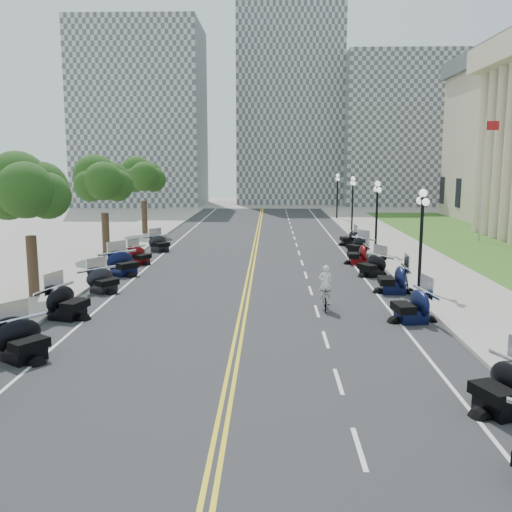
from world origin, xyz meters
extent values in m
plane|color=gray|center=(0.00, 0.00, 0.00)|extent=(160.00, 160.00, 0.00)
cube|color=#333335|center=(0.00, 10.00, 0.00)|extent=(16.00, 90.00, 0.01)
cube|color=yellow|center=(-0.12, 10.00, 0.01)|extent=(0.12, 90.00, 0.00)
cube|color=yellow|center=(0.12, 10.00, 0.01)|extent=(0.12, 90.00, 0.00)
cube|color=white|center=(6.40, 10.00, 0.01)|extent=(0.12, 90.00, 0.00)
cube|color=white|center=(-6.40, 10.00, 0.01)|extent=(0.12, 90.00, 0.00)
cube|color=white|center=(3.20, -12.00, 0.01)|extent=(0.12, 2.00, 0.00)
cube|color=white|center=(3.20, -8.00, 0.01)|extent=(0.12, 2.00, 0.00)
cube|color=white|center=(3.20, -4.00, 0.01)|extent=(0.12, 2.00, 0.00)
cube|color=white|center=(3.20, 0.00, 0.01)|extent=(0.12, 2.00, 0.00)
cube|color=white|center=(3.20, 4.00, 0.01)|extent=(0.12, 2.00, 0.00)
cube|color=white|center=(3.20, 8.00, 0.01)|extent=(0.12, 2.00, 0.00)
cube|color=white|center=(3.20, 12.00, 0.01)|extent=(0.12, 2.00, 0.00)
cube|color=white|center=(3.20, 16.00, 0.01)|extent=(0.12, 2.00, 0.00)
cube|color=white|center=(3.20, 20.00, 0.01)|extent=(0.12, 2.00, 0.00)
cube|color=white|center=(3.20, 24.00, 0.01)|extent=(0.12, 2.00, 0.00)
cube|color=white|center=(3.20, 28.00, 0.01)|extent=(0.12, 2.00, 0.00)
cube|color=white|center=(3.20, 32.00, 0.01)|extent=(0.12, 2.00, 0.00)
cube|color=white|center=(3.20, 36.00, 0.01)|extent=(0.12, 2.00, 0.00)
cube|color=white|center=(3.20, 40.00, 0.01)|extent=(0.12, 2.00, 0.00)
cube|color=white|center=(3.20, 44.00, 0.01)|extent=(0.12, 2.00, 0.00)
cube|color=white|center=(3.20, 48.00, 0.01)|extent=(0.12, 2.00, 0.00)
cube|color=white|center=(3.20, 52.00, 0.01)|extent=(0.12, 2.00, 0.00)
cube|color=#9E9991|center=(10.50, 10.00, 0.07)|extent=(5.00, 90.00, 0.15)
cube|color=#9E9991|center=(-10.50, 10.00, 0.07)|extent=(5.00, 90.00, 0.15)
cube|color=#356023|center=(17.50, 18.00, 0.05)|extent=(9.00, 60.00, 0.10)
cube|color=gray|center=(-18.00, 62.00, 13.00)|extent=(18.00, 14.00, 26.00)
cube|color=gray|center=(4.00, 68.00, 15.00)|extent=(16.00, 12.00, 30.00)
cube|color=gray|center=(22.00, 65.00, 11.00)|extent=(20.00, 14.00, 22.00)
imported|color=#A51414|center=(3.58, 0.28, 0.50)|extent=(0.58, 1.68, 0.99)
imported|color=silver|center=(3.58, 0.28, 1.81)|extent=(0.60, 0.39, 1.63)
camera|label=1|loc=(1.18, -24.04, 6.40)|focal=40.00mm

